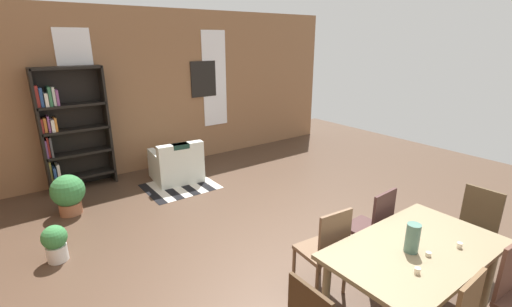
{
  "coord_description": "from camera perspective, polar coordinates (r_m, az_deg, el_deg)",
  "views": [
    {
      "loc": [
        -2.47,
        -2.14,
        2.45
      ],
      "look_at": [
        0.37,
        1.7,
        0.9
      ],
      "focal_mm": 24.74,
      "sensor_mm": 36.0,
      "label": 1
    }
  ],
  "objects": [
    {
      "name": "tealight_candle_0",
      "position": [
        3.34,
        26.1,
        -14.41
      ],
      "size": [
        0.04,
        0.04,
        0.03
      ],
      "primitive_type": "cylinder",
      "color": "silver",
      "rests_on": "dining_table"
    },
    {
      "name": "potted_plant_by_shelf",
      "position": [
        4.75,
        -29.72,
        -12.34
      ],
      "size": [
        0.28,
        0.28,
        0.44
      ],
      "color": "silver",
      "rests_on": "ground"
    },
    {
      "name": "dining_table",
      "position": [
        3.47,
        24.38,
        -14.89
      ],
      "size": [
        1.61,
        0.93,
        0.74
      ],
      "color": "#7C6B4E",
      "rests_on": "ground"
    },
    {
      "name": "tealight_candle_1",
      "position": [
        3.08,
        24.63,
        -16.86
      ],
      "size": [
        0.04,
        0.04,
        0.05
      ],
      "primitive_type": "cylinder",
      "color": "silver",
      "rests_on": "dining_table"
    },
    {
      "name": "dining_chair_head_right",
      "position": [
        4.51,
        31.74,
        -10.36
      ],
      "size": [
        0.41,
        0.41,
        0.95
      ],
      "color": "#4C3B26",
      "rests_on": "ground"
    },
    {
      "name": "armchair_white",
      "position": [
        6.54,
        -12.71,
        -1.85
      ],
      "size": [
        0.87,
        0.87,
        0.75
      ],
      "color": "silver",
      "rests_on": "ground"
    },
    {
      "name": "dining_chair_far_left",
      "position": [
        3.61,
        11.18,
        -14.84
      ],
      "size": [
        0.44,
        0.44,
        0.95
      ],
      "color": "brown",
      "rests_on": "ground"
    },
    {
      "name": "potted_plant_corner",
      "position": [
        5.81,
        -28.1,
        -5.67
      ],
      "size": [
        0.47,
        0.47,
        0.6
      ],
      "color": "#9E6042",
      "rests_on": "ground"
    },
    {
      "name": "ground_plane",
      "position": [
        4.08,
        10.67,
        -19.26
      ],
      "size": [
        11.55,
        11.55,
        0.0
      ],
      "primitive_type": "plane",
      "color": "#4A3628"
    },
    {
      "name": "striped_rug",
      "position": [
        6.32,
        -12.15,
        -5.18
      ],
      "size": [
        1.17,
        0.99,
        0.01
      ],
      "color": "black",
      "rests_on": "ground"
    },
    {
      "name": "window_pane_0",
      "position": [
        6.72,
        -26.64,
        9.31
      ],
      "size": [
        0.55,
        0.02,
        1.95
      ],
      "primitive_type": "cube",
      "color": "white"
    },
    {
      "name": "window_pane_1",
      "position": [
        7.61,
        -6.72,
        11.86
      ],
      "size": [
        0.55,
        0.02,
        1.95
      ],
      "primitive_type": "cube",
      "color": "white"
    },
    {
      "name": "back_wall_brick",
      "position": [
        7.14,
        -16.19,
        9.68
      ],
      "size": [
        8.46,
        0.12,
        3.0
      ],
      "primitive_type": "cube",
      "color": "#906443",
      "rests_on": "ground"
    },
    {
      "name": "framed_picture",
      "position": [
        7.48,
        -8.51,
        11.82
      ],
      "size": [
        0.56,
        0.03,
        0.72
      ],
      "primitive_type": "cube",
      "color": "black"
    },
    {
      "name": "vase_on_table",
      "position": [
        3.29,
        23.97,
        -12.38
      ],
      "size": [
        0.12,
        0.12,
        0.26
      ],
      "primitive_type": "cylinder",
      "color": "#4C7266",
      "rests_on": "dining_table"
    },
    {
      "name": "bookshelf_tall",
      "position": [
        6.6,
        -27.9,
        3.72
      ],
      "size": [
        1.05,
        0.31,
        2.04
      ],
      "color": "black",
      "rests_on": "ground"
    },
    {
      "name": "dining_chair_far_right",
      "position": [
        4.12,
        18.3,
        -11.04
      ],
      "size": [
        0.42,
        0.42,
        0.95
      ],
      "color": "#3F2625",
      "rests_on": "ground"
    },
    {
      "name": "tealight_candle_2",
      "position": [
        3.57,
        30.05,
        -12.73
      ],
      "size": [
        0.04,
        0.04,
        0.05
      ],
      "primitive_type": "cylinder",
      "color": "silver",
      "rests_on": "dining_table"
    }
  ]
}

